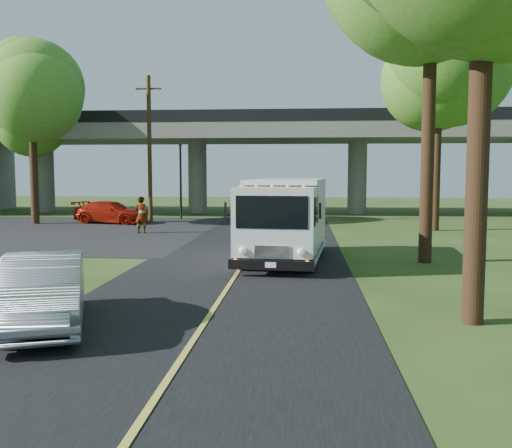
# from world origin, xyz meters

# --- Properties ---
(ground) EXTENTS (120.00, 120.00, 0.00)m
(ground) POSITION_xyz_m (0.00, 0.00, 0.00)
(ground) COLOR #293E16
(ground) RESTS_ON ground
(road) EXTENTS (7.00, 90.00, 0.02)m
(road) POSITION_xyz_m (0.00, 10.00, 0.01)
(road) COLOR black
(road) RESTS_ON ground
(parking_lot) EXTENTS (16.00, 18.00, 0.01)m
(parking_lot) POSITION_xyz_m (-11.00, 18.00, 0.01)
(parking_lot) COLOR black
(parking_lot) RESTS_ON ground
(lane_line) EXTENTS (0.12, 90.00, 0.01)m
(lane_line) POSITION_xyz_m (0.00, 10.00, 0.03)
(lane_line) COLOR gold
(lane_line) RESTS_ON road
(overpass) EXTENTS (54.00, 10.00, 7.30)m
(overpass) POSITION_xyz_m (0.00, 32.00, 4.56)
(overpass) COLOR slate
(overpass) RESTS_ON ground
(traffic_signal) EXTENTS (0.18, 0.22, 5.20)m
(traffic_signal) POSITION_xyz_m (-6.00, 26.00, 3.20)
(traffic_signal) COLOR black
(traffic_signal) RESTS_ON ground
(utility_pole) EXTENTS (1.60, 0.26, 9.00)m
(utility_pole) POSITION_xyz_m (-7.50, 24.00, 4.59)
(utility_pole) COLOR #472D19
(utility_pole) RESTS_ON ground
(tree_right_far) EXTENTS (5.77, 5.67, 10.99)m
(tree_right_far) POSITION_xyz_m (9.21, 19.84, 8.30)
(tree_right_far) COLOR #382314
(tree_right_far) RESTS_ON ground
(tree_left_lot) EXTENTS (5.60, 5.50, 10.50)m
(tree_left_lot) POSITION_xyz_m (-13.79, 21.84, 7.90)
(tree_left_lot) COLOR #382314
(tree_left_lot) RESTS_ON ground
(tree_left_far) EXTENTS (5.26, 5.16, 9.89)m
(tree_left_far) POSITION_xyz_m (-16.79, 27.84, 7.45)
(tree_left_far) COLOR #382314
(tree_left_far) RESTS_ON ground
(step_van) EXTENTS (3.12, 7.00, 2.85)m
(step_van) POSITION_xyz_m (1.38, 8.93, 1.55)
(step_van) COLOR silver
(step_van) RESTS_ON ground
(red_sedan) EXTENTS (4.94, 2.87, 1.34)m
(red_sedan) POSITION_xyz_m (-9.58, 22.72, 0.67)
(red_sedan) COLOR #9D1609
(red_sedan) RESTS_ON ground
(silver_sedan) EXTENTS (2.99, 4.64, 1.45)m
(silver_sedan) POSITION_xyz_m (-3.20, 0.00, 0.72)
(silver_sedan) COLOR #9C9FA5
(silver_sedan) RESTS_ON ground
(pedestrian) EXTENTS (0.75, 0.55, 1.88)m
(pedestrian) POSITION_xyz_m (-6.18, 17.37, 0.94)
(pedestrian) COLOR gray
(pedestrian) RESTS_ON ground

